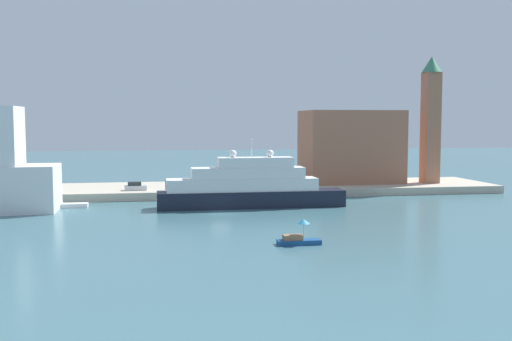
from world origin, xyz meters
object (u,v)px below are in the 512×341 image
at_px(parked_car, 136,187).
at_px(harbor_building, 351,146).
at_px(bell_tower, 431,116).
at_px(work_barge, 72,205).
at_px(small_motorboat, 298,238).
at_px(person_figure, 166,185).
at_px(large_yacht, 249,188).
at_px(mooring_bollard, 243,188).

bearing_deg(parked_car, harbor_building, 10.31).
distance_m(bell_tower, parked_car, 57.91).
bearing_deg(bell_tower, work_barge, -168.57).
bearing_deg(harbor_building, small_motorboat, -114.33).
bearing_deg(small_motorboat, bell_tower, 51.05).
height_order(parked_car, person_figure, person_figure).
bearing_deg(work_barge, parked_car, 46.58).
bearing_deg(work_barge, large_yacht, -8.91).
bearing_deg(bell_tower, mooring_bollard, -170.34).
distance_m(large_yacht, harbor_building, 32.85).
height_order(harbor_building, parked_car, harbor_building).
distance_m(large_yacht, work_barge, 27.76).
distance_m(large_yacht, person_figure, 18.71).
bearing_deg(person_figure, parked_car, 175.76).
xyz_separation_m(harbor_building, parked_car, (-41.72, -7.59, -6.43)).
bearing_deg(small_motorboat, harbor_building, 65.67).
bearing_deg(person_figure, bell_tower, 4.15).
bearing_deg(mooring_bollard, harbor_building, 24.81).
distance_m(work_barge, person_figure, 17.73).
bearing_deg(person_figure, harbor_building, 12.37).
xyz_separation_m(small_motorboat, bell_tower, (37.81, 46.78, 13.78)).
bearing_deg(mooring_bollard, large_yacht, -93.56).
bearing_deg(parked_car, large_yacht, -38.74).
xyz_separation_m(harbor_building, person_figure, (-36.41, -7.98, -6.28)).
relative_size(bell_tower, mooring_bollard, 35.67).
bearing_deg(harbor_building, mooring_bollard, -155.19).
bearing_deg(work_barge, mooring_bollard, 13.79).
relative_size(small_motorboat, harbor_building, 0.25).
xyz_separation_m(work_barge, bell_tower, (65.92, 13.33, 14.22)).
distance_m(small_motorboat, person_figure, 45.10).
bearing_deg(large_yacht, harbor_building, 42.46).
distance_m(work_barge, parked_car, 13.89).
relative_size(work_barge, harbor_building, 0.26).
height_order(large_yacht, harbor_building, harbor_building).
bearing_deg(mooring_bollard, bell_tower, 9.66).
relative_size(harbor_building, mooring_bollard, 27.14).
bearing_deg(work_barge, bell_tower, 11.43).
distance_m(bell_tower, mooring_bollard, 40.56).
relative_size(work_barge, parked_car, 1.27).
bearing_deg(large_yacht, work_barge, 171.09).
height_order(work_barge, bell_tower, bell_tower).
relative_size(small_motorboat, bell_tower, 0.19).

